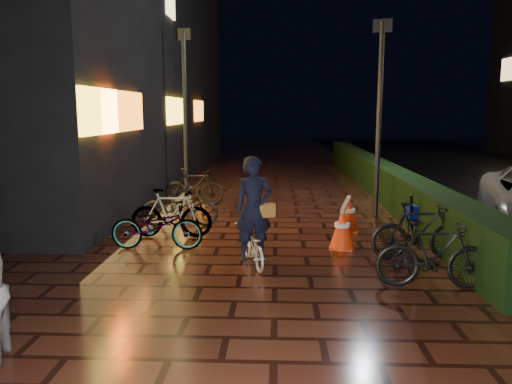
{
  "coord_description": "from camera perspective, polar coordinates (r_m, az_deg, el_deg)",
  "views": [
    {
      "loc": [
        0.02,
        -8.22,
        2.61
      ],
      "look_at": [
        -0.37,
        1.03,
        1.1
      ],
      "focal_mm": 35.0,
      "sensor_mm": 36.0,
      "label": 1
    }
  ],
  "objects": [
    {
      "name": "lamp_post_hedge",
      "position": [
        12.68,
        13.91,
        9.05
      ],
      "size": [
        0.45,
        0.2,
        4.76
      ],
      "color": "black",
      "rests_on": "ground"
    },
    {
      "name": "ground",
      "position": [
        8.62,
        2.18,
        -8.36
      ],
      "size": [
        80.0,
        80.0,
        0.0
      ],
      "primitive_type": "plane",
      "color": "#381911",
      "rests_on": "ground"
    },
    {
      "name": "cart_assembly",
      "position": [
        11.01,
        17.63,
        -2.34
      ],
      "size": [
        0.57,
        0.6,
        0.93
      ],
      "color": "black",
      "rests_on": "ground"
    },
    {
      "name": "parked_bikes_storefront",
      "position": [
        11.35,
        -9.04,
        -1.65
      ],
      "size": [
        1.87,
        5.23,
        1.02
      ],
      "color": "black",
      "rests_on": "ground"
    },
    {
      "name": "parked_bikes_hedge",
      "position": [
        8.56,
        18.85,
        -5.44
      ],
      "size": [
        1.91,
        2.01,
        1.02
      ],
      "color": "black",
      "rests_on": "ground"
    },
    {
      "name": "cyclist",
      "position": [
        8.41,
        -0.32,
        -3.9
      ],
      "size": [
        0.82,
        1.38,
        1.88
      ],
      "color": "silver",
      "rests_on": "ground"
    },
    {
      "name": "traffic_barrier",
      "position": [
        10.39,
        10.2,
        -3.23
      ],
      "size": [
        0.82,
        1.92,
        0.78
      ],
      "color": "#FE360D",
      "rests_on": "ground"
    },
    {
      "name": "hedge",
      "position": [
        16.68,
        13.73,
        1.74
      ],
      "size": [
        0.7,
        20.0,
        1.0
      ],
      "primitive_type": "cube",
      "color": "black",
      "rests_on": "ground"
    },
    {
      "name": "lamp_post_sf",
      "position": [
        15.72,
        -8.11,
        9.8
      ],
      "size": [
        0.48,
        0.18,
        5.06
      ],
      "color": "black",
      "rests_on": "ground"
    },
    {
      "name": "storefront_block",
      "position": [
        21.98,
        -23.96,
        13.43
      ],
      "size": [
        12.09,
        22.0,
        9.0
      ],
      "color": "black",
      "rests_on": "ground"
    }
  ]
}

